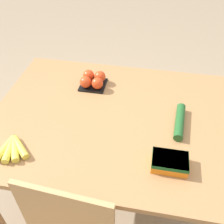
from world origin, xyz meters
name	(u,v)px	position (x,y,z in m)	size (l,w,h in m)	color
ground_plane	(112,193)	(0.00, 0.00, 0.00)	(12.00, 12.00, 0.00)	gray
dining_table	(112,129)	(0.00, 0.00, 0.66)	(1.29, 0.99, 0.76)	#9E7044
banana_bunch	(12,148)	(0.41, 0.31, 0.78)	(0.15, 0.16, 0.03)	brown
tomato_pack	(93,80)	(0.16, -0.25, 0.80)	(0.15, 0.15, 0.08)	black
carrot_bag	(170,162)	(-0.30, 0.27, 0.79)	(0.16, 0.11, 0.05)	orange
cucumber_near	(180,122)	(-0.35, 0.00, 0.78)	(0.06, 0.24, 0.05)	#1E5123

